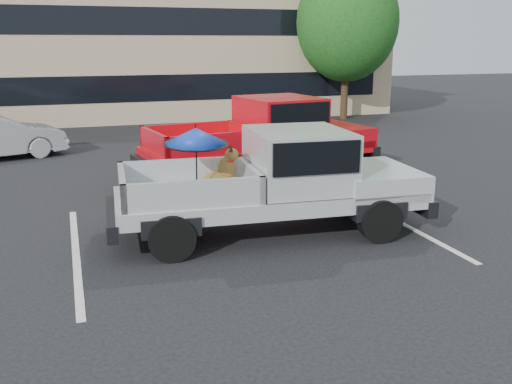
# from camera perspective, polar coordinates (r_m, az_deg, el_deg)

# --- Properties ---
(ground) EXTENTS (90.00, 90.00, 0.00)m
(ground) POSITION_cam_1_polar(r_m,az_deg,el_deg) (8.58, 3.43, -8.47)
(ground) COLOR black
(ground) RESTS_ON ground
(stripe_left) EXTENTS (0.12, 5.00, 0.01)m
(stripe_left) POSITION_cam_1_polar(r_m,az_deg,el_deg) (9.90, -17.56, -5.91)
(stripe_left) COLOR silver
(stripe_left) RESTS_ON ground
(stripe_right) EXTENTS (0.12, 5.00, 0.01)m
(stripe_right) POSITION_cam_1_polar(r_m,az_deg,el_deg) (11.56, 13.62, -2.65)
(stripe_right) COLOR silver
(stripe_right) RESTS_ON ground
(motel_building) EXTENTS (20.40, 8.40, 6.30)m
(motel_building) POSITION_cam_1_polar(r_m,az_deg,el_deg) (28.72, -8.76, 14.27)
(motel_building) COLOR tan
(motel_building) RESTS_ON ground
(tree_right) EXTENTS (4.46, 4.46, 6.78)m
(tree_right) POSITION_cam_1_polar(r_m,az_deg,el_deg) (26.21, 9.10, 16.42)
(tree_right) COLOR #332114
(tree_right) RESTS_ON ground
(tree_back) EXTENTS (4.68, 4.68, 7.11)m
(tree_back) POSITION_cam_1_polar(r_m,az_deg,el_deg) (32.58, -2.57, 16.59)
(tree_back) COLOR #332114
(tree_back) RESTS_ON ground
(silver_pickup) EXTENTS (5.82, 2.42, 2.06)m
(silver_pickup) POSITION_cam_1_polar(r_m,az_deg,el_deg) (10.25, 2.97, 1.61)
(silver_pickup) COLOR black
(silver_pickup) RESTS_ON ground
(red_pickup) EXTENTS (6.39, 3.05, 2.02)m
(red_pickup) POSITION_cam_1_polar(r_m,az_deg,el_deg) (14.72, 1.74, 5.88)
(red_pickup) COLOR black
(red_pickup) RESTS_ON ground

